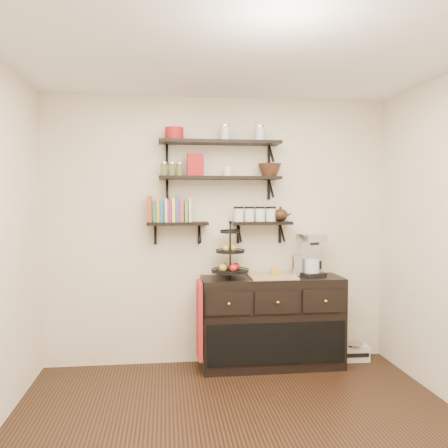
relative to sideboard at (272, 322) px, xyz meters
The scene contains 21 objects.
floor 1.66m from the sideboard, 108.56° to the right, with size 3.50×3.50×0.00m, color black.
ceiling 2.76m from the sideboard, 108.56° to the right, with size 3.50×3.50×0.02m, color white.
back_wall 1.06m from the sideboard, 155.20° to the left, with size 3.50×0.02×2.70m, color white.
shelf_top 1.85m from the sideboard, 168.48° to the left, with size 1.20×0.27×0.23m.
shelf_mid 1.52m from the sideboard, 168.48° to the left, with size 1.20×0.27×0.23m.
shelf_low_left 1.35m from the sideboard, behind, with size 0.60×0.25×0.23m.
shelf_low_right 0.99m from the sideboard, 127.21° to the left, with size 0.60×0.25×0.23m.
cookbooks 1.50m from the sideboard, behind, with size 0.40×0.15×0.26m.
glass_canisters 1.08m from the sideboard, 143.20° to the left, with size 0.43×0.10×0.13m.
sideboard is the anchor object (origin of this frame).
fruit_stand 0.76m from the sideboard, behind, with size 0.37×0.37×0.54m.
candle 0.50m from the sideboard, ahead, with size 0.08×0.08×0.08m, color #AB8327.
coffee_maker 0.76m from the sideboard, ahead, with size 0.29×0.29×0.42m.
thermal_carafe 0.61m from the sideboard, ahead, with size 0.11×0.11×0.22m, color silver.
apron 0.74m from the sideboard, behind, with size 0.04×0.31×0.73m, color maroon.
radio 0.95m from the sideboard, ahead, with size 0.31×0.21×0.18m.
recipe_box 1.73m from the sideboard, behind, with size 0.16×0.06×0.22m, color #A51219.
walnut_bowl 1.52m from the sideboard, 95.02° to the left, with size 0.24×0.24×0.13m, color black, non-canonical shape.
ramekins 1.56m from the sideboard, 166.98° to the left, with size 0.09×0.09×0.10m, color white.
teapot 1.08m from the sideboard, 45.98° to the left, with size 0.20×0.15×0.15m, color black, non-canonical shape.
red_pot 2.09m from the sideboard, behind, with size 0.18×0.18×0.12m, color #A51219.
Camera 1 is at (-0.54, -3.06, 1.67)m, focal length 38.00 mm.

